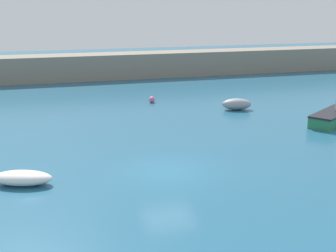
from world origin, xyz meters
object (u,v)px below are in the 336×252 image
at_px(sailboat_twin_hulled, 335,116).
at_px(mooring_buoy_pink, 152,99).
at_px(open_tender_yellow, 22,178).
at_px(fishing_dinghy_green, 237,104).

bearing_deg(sailboat_twin_hulled, mooring_buoy_pink, -77.48).
height_order(sailboat_twin_hulled, open_tender_yellow, sailboat_twin_hulled).
height_order(open_tender_yellow, mooring_buoy_pink, open_tender_yellow).
height_order(open_tender_yellow, fishing_dinghy_green, fishing_dinghy_green).
bearing_deg(open_tender_yellow, mooring_buoy_pink, 76.30).
relative_size(sailboat_twin_hulled, fishing_dinghy_green, 2.27).
xyz_separation_m(open_tender_yellow, fishing_dinghy_green, (15.34, 10.91, 0.11)).
bearing_deg(sailboat_twin_hulled, fishing_dinghy_green, -82.22).
distance_m(open_tender_yellow, fishing_dinghy_green, 18.82).
relative_size(open_tender_yellow, fishing_dinghy_green, 1.22).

